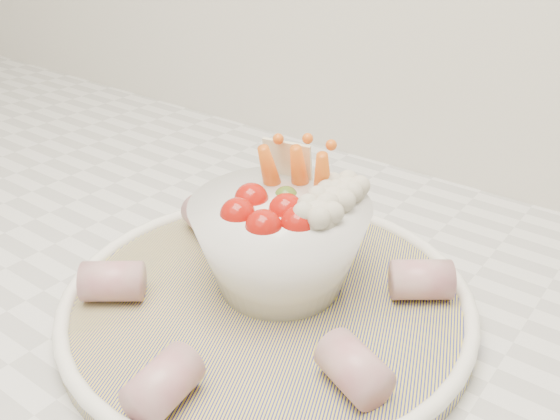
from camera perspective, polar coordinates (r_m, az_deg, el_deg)
The scene contains 3 objects.
serving_platter at distance 0.50m, azimuth -1.15°, elevation -8.32°, with size 0.42×0.42×0.02m.
veggie_bowl at distance 0.49m, azimuth 0.21°, elevation -2.69°, with size 0.14×0.14×0.11m.
cured_meat_rolls at distance 0.49m, azimuth -1.17°, elevation -6.46°, with size 0.26×0.30×0.03m.
Camera 1 is at (0.36, 1.12, 1.23)m, focal length 40.00 mm.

